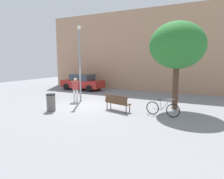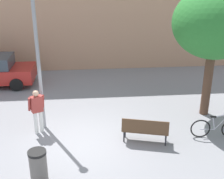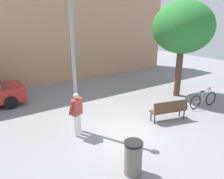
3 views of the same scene
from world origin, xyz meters
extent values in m
plane|color=gray|center=(0.00, 0.00, 0.00)|extent=(36.00, 36.00, 0.00)
cube|color=tan|center=(0.00, 8.92, 3.81)|extent=(19.17, 2.00, 7.62)
cylinder|color=gray|center=(-1.48, 1.24, 2.49)|extent=(0.13, 0.13, 4.98)
sphere|color=#F2EACC|center=(-1.48, 1.24, 5.10)|extent=(0.28, 0.28, 0.28)
cylinder|color=white|center=(-1.72, 0.83, 0.42)|extent=(0.14, 0.14, 0.85)
cylinder|color=white|center=(-1.53, 0.91, 0.42)|extent=(0.14, 0.14, 0.85)
cube|color=#9E3833|center=(-1.62, 0.87, 1.15)|extent=(0.46, 0.37, 0.60)
sphere|color=tan|center=(-1.62, 0.87, 1.56)|extent=(0.22, 0.22, 0.22)
cylinder|color=#9E3833|center=(-1.87, 0.81, 1.18)|extent=(0.18, 0.25, 0.55)
cylinder|color=#9E3833|center=(-1.42, 1.02, 1.18)|extent=(0.18, 0.25, 0.55)
cube|color=#513823|center=(2.15, -0.12, 0.45)|extent=(1.66, 0.84, 0.06)
cube|color=#513823|center=(2.10, -0.30, 0.70)|extent=(1.58, 0.53, 0.44)
cylinder|color=black|center=(1.49, 0.22, 0.21)|extent=(0.05, 0.05, 0.42)
cylinder|color=black|center=(2.88, -0.15, 0.21)|extent=(0.05, 0.05, 0.42)
cylinder|color=black|center=(1.41, -0.08, 0.21)|extent=(0.05, 0.05, 0.42)
cylinder|color=black|center=(2.80, -0.46, 0.21)|extent=(0.05, 0.05, 0.42)
cylinder|color=#523828|center=(5.00, 1.80, 1.32)|extent=(0.35, 0.35, 2.64)
ellipsoid|color=#2A752E|center=(5.00, 1.80, 3.76)|extent=(3.18, 3.18, 2.71)
torus|color=black|center=(5.25, -0.14, 0.36)|extent=(0.71, 0.13, 0.71)
torus|color=black|center=(4.16, -0.02, 0.36)|extent=(0.71, 0.13, 0.71)
cylinder|color=#ADADB7|center=(4.89, -0.10, 0.64)|extent=(0.50, 0.09, 0.64)
cylinder|color=#ADADB7|center=(4.84, -0.10, 0.88)|extent=(0.58, 0.10, 0.18)
cylinder|color=#ADADB7|center=(4.61, -0.07, 0.57)|extent=(0.14, 0.05, 0.48)
cylinder|color=#ADADB7|center=(4.41, -0.05, 0.33)|extent=(0.50, 0.09, 0.04)
cylinder|color=#ADADB7|center=(5.19, -0.13, 0.64)|extent=(0.17, 0.05, 0.63)
cube|color=black|center=(4.56, -0.07, 0.83)|extent=(0.21, 0.10, 0.04)
cylinder|color=#ADADB7|center=(5.12, -0.13, 0.95)|extent=(0.44, 0.08, 0.03)
cube|color=#AD231E|center=(-4.55, 5.83, 0.62)|extent=(4.22, 1.75, 0.70)
cube|color=#333D47|center=(-4.55, 5.83, 1.25)|extent=(2.12, 1.59, 0.60)
cylinder|color=black|center=(-3.20, 6.61, 0.32)|extent=(0.64, 0.23, 0.64)
cylinder|color=black|center=(-3.21, 5.01, 0.32)|extent=(0.64, 0.23, 0.64)
cylinder|color=black|center=(-5.90, 6.64, 0.32)|extent=(0.64, 0.23, 0.64)
cylinder|color=black|center=(-5.91, 5.04, 0.32)|extent=(0.64, 0.23, 0.64)
cylinder|color=#66605B|center=(-1.27, -1.93, 0.46)|extent=(0.50, 0.50, 0.92)
cylinder|color=black|center=(-1.27, -1.93, 0.96)|extent=(0.52, 0.52, 0.08)
camera|label=1|loc=(7.00, -10.43, 2.89)|focal=32.24mm
camera|label=2|loc=(0.16, -9.29, 5.85)|focal=49.44mm
camera|label=3|loc=(-4.62, -5.85, 4.16)|focal=34.76mm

